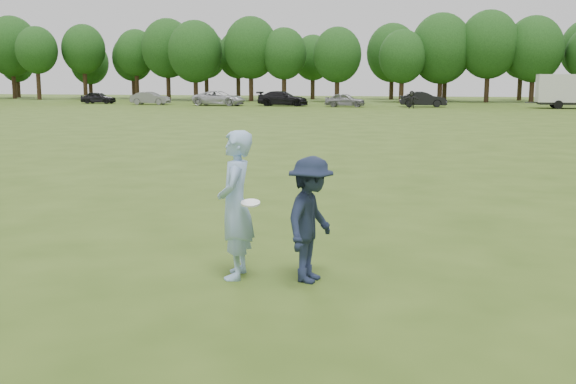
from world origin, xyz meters
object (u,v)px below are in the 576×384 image
Objects in this scene: thrower at (235,205)px; car_a at (98,98)px; defender at (311,220)px; car_c at (219,98)px; player_far_d at (411,99)px; car_b at (150,98)px; car_d at (283,99)px; car_f at (423,99)px; car_e at (345,100)px.

car_a is at bearing -158.48° from thrower.
defender is 0.33× the size of car_c.
player_far_d is 28.08m from car_b.
car_d is at bearing -175.78° from thrower.
thrower reaches higher than car_a.
car_c is 20.87m from car_f.
thrower is 59.65m from car_f.
car_c is 1.37× the size of car_e.
car_d is at bearing -92.75° from car_b.
player_far_d is 35.20m from car_a.
car_e is at bearing -97.57° from car_a.
car_a is (-34.91, 4.51, -0.17)m from player_far_d.
defender reaches higher than car_c.
car_c is 1.04× the size of car_d.
thrower reaches higher than car_d.
car_e is (-7.29, 58.16, -0.21)m from defender.
player_far_d reaches higher than car_f.
car_e is (-6.20, 58.20, -0.38)m from thrower.
car_e is (6.58, -0.92, -0.08)m from car_d.
defender is (1.09, 0.04, -0.17)m from thrower.
defender is 0.45× the size of car_e.
car_c is 1.19× the size of car_f.
thrower is 61.66m from car_c.
car_b is 1.05× the size of car_e.
car_f is (35.93, -1.40, 0.09)m from car_a.
car_d is at bearing 25.46° from defender.
car_f is at bearing -78.28° from car_e.
car_f reaches higher than car_e.
player_far_d is 6.80m from car_e.
player_far_d is 13.42m from car_d.
car_c is (8.10, -0.93, 0.07)m from car_b.
car_f is (1.40, 59.63, -0.31)m from thrower.
car_f is at bearing -91.16° from car_b.
thrower is 1.19× the size of defender.
car_e is (-6.58, 1.69, -0.15)m from player_far_d.
thrower is at bearing 104.30° from defender.
thrower is at bearing -157.97° from car_c.
defender is 65.94m from car_b.
defender is 0.46× the size of car_a.
car_a is 35.96m from car_f.
car_d is (6.66, 0.61, 0.00)m from car_c.
thrower is 70.12m from car_a.
player_far_d is 19.92m from car_c.
car_b is 0.80× the size of car_d.
thrower is 65.51m from car_b.
car_a is (-34.53, 61.03, -0.40)m from thrower.
car_d reaches higher than car_e.
car_e is at bearing -94.85° from car_b.
car_a is at bearing 85.40° from car_e.
car_c reaches higher than car_b.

